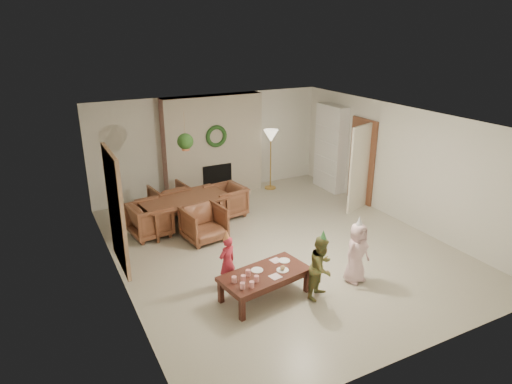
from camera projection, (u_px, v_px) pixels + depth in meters
floor at (279, 246)px, 8.84m from camera, size 7.00×7.00×0.00m
ceiling at (281, 120)px, 7.96m from camera, size 7.00×7.00×0.00m
wall_back at (210, 144)px, 11.32m from camera, size 7.00×0.00×7.00m
wall_front at (424, 272)px, 5.48m from camera, size 7.00×0.00×7.00m
wall_left at (116, 215)px, 7.11m from camera, size 0.00×7.00×7.00m
wall_right at (401, 165)px, 9.69m from camera, size 0.00×7.00×7.00m
fireplace_mass at (213, 146)px, 11.15m from camera, size 2.50×0.40×2.50m
fireplace_hearth at (220, 196)px, 11.27m from camera, size 1.60×0.30×0.12m
fireplace_firebox at (217, 179)px, 11.28m from camera, size 0.75×0.12×0.75m
fireplace_wreath at (216, 136)px, 10.85m from camera, size 0.54×0.10×0.54m
floor_lamp_base at (270, 188)px, 11.96m from camera, size 0.29×0.29×0.03m
floor_lamp_post at (271, 162)px, 11.71m from camera, size 0.03×0.03×1.42m
floor_lamp_shade at (271, 136)px, 11.47m from camera, size 0.38×0.38×0.31m
bookshelf_carcass at (331, 148)px, 11.59m from camera, size 0.30×1.00×2.20m
bookshelf_shelf_a at (329, 172)px, 11.81m from camera, size 0.30×0.92×0.03m
bookshelf_shelf_b at (329, 157)px, 11.67m from camera, size 0.30×0.92×0.03m
bookshelf_shelf_c at (330, 142)px, 11.53m from camera, size 0.30×0.92×0.03m
bookshelf_shelf_d at (331, 127)px, 11.39m from camera, size 0.30×0.92×0.03m
books_row_lower at (332, 169)px, 11.62m from camera, size 0.20×0.40×0.24m
books_row_mid at (328, 152)px, 11.65m from camera, size 0.20×0.44×0.24m
books_row_upper at (332, 138)px, 11.39m from camera, size 0.20×0.36×0.22m
door_frame at (362, 161)px, 10.75m from camera, size 0.05×0.86×2.04m
door_leaf at (360, 168)px, 10.28m from camera, size 0.77×0.32×2.00m
curtain_panel at (116, 210)px, 7.30m from camera, size 0.06×1.20×2.00m
dining_table at (186, 212)px, 9.60m from camera, size 1.94×1.26×0.64m
dining_chair_near at (204, 224)px, 8.97m from camera, size 0.86×0.87×0.71m
dining_chair_far at (170, 200)px, 10.20m from camera, size 0.86×0.87×0.71m
dining_chair_left at (150, 220)px, 9.15m from camera, size 0.87×0.86×0.71m
dining_chair_right at (226, 201)px, 10.13m from camera, size 0.87×0.86×0.71m
hanging_plant_cord at (185, 130)px, 8.78m from camera, size 0.01×0.01×0.70m
hanging_plant_pot at (186, 147)px, 8.90m from camera, size 0.16×0.16×0.12m
hanging_plant_foliage at (185, 141)px, 8.86m from camera, size 0.32×0.32×0.32m
coffee_table_top at (265, 274)px, 7.06m from camera, size 1.51×0.93×0.07m
coffee_table_apron at (265, 279)px, 7.08m from camera, size 1.38×0.80×0.09m
coffee_leg_fl at (242, 309)px, 6.56m from camera, size 0.09×0.09×0.37m
coffee_leg_fr at (307, 281)px, 7.28m from camera, size 0.09×0.09×0.37m
coffee_leg_bl at (221, 292)px, 6.99m from camera, size 0.09×0.09×0.37m
coffee_leg_br at (284, 267)px, 7.71m from camera, size 0.09×0.09×0.37m
cup_a at (242, 286)px, 6.60m from camera, size 0.09×0.09×0.10m
cup_b at (234, 279)px, 6.76m from camera, size 0.09×0.09×0.10m
cup_c at (252, 284)px, 6.63m from camera, size 0.09×0.09×0.10m
cup_d at (243, 278)px, 6.80m from camera, size 0.09×0.09×0.10m
cup_e at (256, 279)px, 6.78m from camera, size 0.09×0.09×0.10m
cup_f at (248, 273)px, 6.95m from camera, size 0.09×0.09×0.10m
plate_a at (257, 270)px, 7.11m from camera, size 0.22×0.22×0.01m
plate_b at (283, 270)px, 7.11m from camera, size 0.22×0.22×0.01m
plate_c at (284, 261)px, 7.40m from camera, size 0.22×0.22×0.01m
food_scoop at (283, 268)px, 7.10m from camera, size 0.09×0.09×0.08m
napkin_left at (275, 277)px, 6.93m from camera, size 0.19×0.19×0.01m
napkin_right at (276, 260)px, 7.40m from camera, size 0.19×0.19×0.01m
child_red at (227, 262)px, 7.32m from camera, size 0.38×0.31×0.90m
party_hat_red at (227, 235)px, 7.15m from camera, size 0.13×0.13×0.17m
child_plaid at (321, 267)px, 7.04m from camera, size 0.63×0.58×1.03m
party_hat_plaid at (323, 235)px, 6.85m from camera, size 0.14×0.14×0.17m
child_pink at (357, 253)px, 7.46m from camera, size 0.57×0.43×1.05m
party_hat_pink at (360, 222)px, 7.27m from camera, size 0.14×0.14×0.19m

